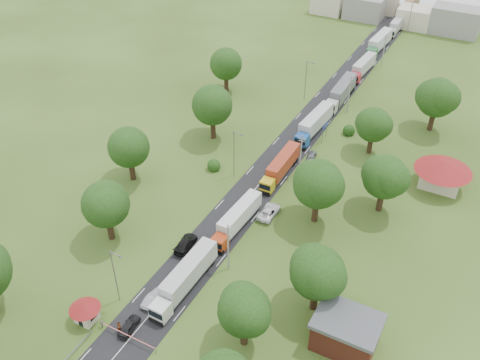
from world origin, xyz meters
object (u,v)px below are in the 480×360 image
Objects in this scene: info_sign at (325,128)px; car_lane_front at (129,326)px; car_lane_mid at (153,299)px; pedestrian_near at (119,327)px; boom_barrier at (120,332)px; guard_booth at (85,310)px; truck_0 at (185,278)px.

info_sign is 0.99× the size of car_lane_front.
car_lane_mid is at bearing -97.16° from car_lane_front.
pedestrian_near is (-0.88, -1.00, 0.24)m from car_lane_front.
car_lane_front reaches higher than boom_barrier.
pedestrian_near is at bearing 81.25° from car_lane_mid.
car_lane_front is 2.19× the size of pedestrian_near.
car_lane_mid reaches higher than boom_barrier.
boom_barrier is 4.88× the size of pedestrian_near.
guard_booth is at bearing -179.99° from boom_barrier.
car_lane_front is at bearing -105.60° from truck_0.
truck_0 is (3.17, 11.57, 1.30)m from boom_barrier.
truck_0 is 7.90× the size of pedestrian_near.
car_lane_front is at bearing 13.61° from guard_booth.
boom_barrier is 2.24× the size of car_lane_mid.
info_sign is 0.27× the size of truck_0.
truck_0 reaches higher than info_sign.
car_lane_front is (6.20, 1.50, -1.46)m from guard_booth.
info_sign is at bearing -103.21° from car_lane_front.
info_sign reaches higher than car_lane_front.
boom_barrier is 0.73m from pedestrian_near.
pedestrian_near is at bearing 136.25° from boom_barrier.
truck_0 reaches higher than boom_barrier.
boom_barrier is at bearing -96.24° from info_sign.
info_sign is 48.55m from truck_0.
boom_barrier is at bearing -105.32° from truck_0.
car_lane_mid is 6.56m from pedestrian_near.
info_sign is at bearing 78.32° from guard_booth.
car_lane_mid is 2.17× the size of pedestrian_near.
pedestrian_near is (-0.52, 0.50, 0.05)m from boom_barrier.
info_sign reaches higher than pedestrian_near.
guard_booth is 1.07× the size of info_sign.
truck_0 is at bearing -112.76° from car_lane_front.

